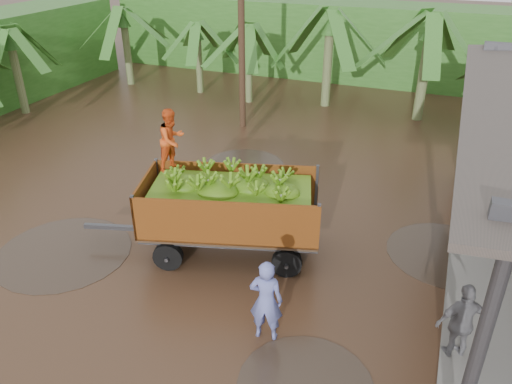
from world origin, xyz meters
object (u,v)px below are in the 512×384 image
at_px(utility_pole, 241,17).
at_px(man_blue, 266,301).
at_px(man_grey, 462,323).
at_px(banana_trailer, 230,206).

bearing_deg(utility_pole, man_blue, -64.82).
height_order(man_blue, man_grey, man_blue).
bearing_deg(man_grey, banana_trailer, -43.58).
bearing_deg(man_grey, man_blue, -13.45).
relative_size(banana_trailer, utility_pole, 0.71).
xyz_separation_m(man_blue, man_grey, (3.33, 0.77, -0.06)).
relative_size(banana_trailer, man_blue, 3.30).
relative_size(banana_trailer, man_grey, 3.54).
distance_m(banana_trailer, utility_pole, 8.86).
distance_m(man_blue, utility_pole, 11.69).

